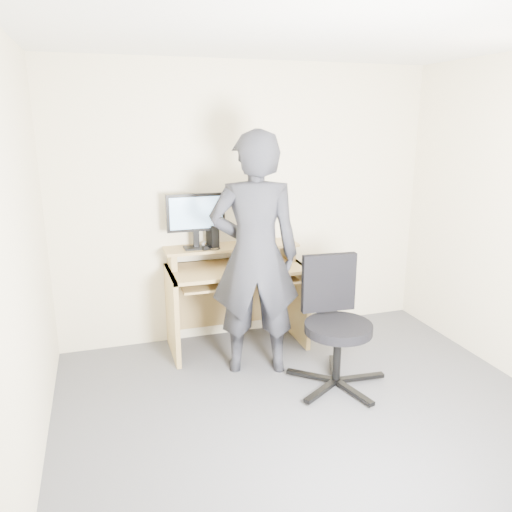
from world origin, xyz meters
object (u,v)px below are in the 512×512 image
monitor (196,216)px  office_chair (335,318)px  person (255,256)px  desk (234,286)px

monitor → office_chair: 1.47m
office_chair → person: (-0.52, 0.39, 0.44)m
monitor → desk: bearing=-9.6°
desk → person: person is taller
person → office_chair: bearing=156.8°
desk → person: bearing=-87.0°
monitor → office_chair: bearing=-49.0°
office_chair → monitor: bearing=135.7°
desk → office_chair: bearing=-59.3°
desk → monitor: (-0.32, 0.05, 0.65)m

